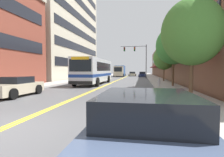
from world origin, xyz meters
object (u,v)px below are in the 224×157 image
at_px(car_beige_moving_lead, 132,74).
at_px(traffic_signal_mast, 138,55).
at_px(car_navy_parked_right_mid, 142,75).
at_px(box_truck, 120,71).
at_px(car_white_parked_left_far, 97,76).
at_px(car_slate_blue_parked_right_foreground, 147,136).
at_px(street_tree_right_near, 192,32).
at_px(city_bus, 95,70).
at_px(street_tree_right_far, 164,58).
at_px(car_champagne_parked_left_near, 16,87).
at_px(fire_hydrant, 159,82).
at_px(street_tree_right_mid, 173,46).

xyz_separation_m(car_beige_moving_lead, traffic_signal_mast, (1.89, -13.80, 4.65)).
bearing_deg(car_navy_parked_right_mid, box_truck, 165.66).
xyz_separation_m(car_white_parked_left_far, traffic_signal_mast, (7.67, 6.79, 4.65)).
height_order(car_slate_blue_parked_right_foreground, car_navy_parked_right_mid, car_navy_parked_right_mid).
bearing_deg(box_truck, car_white_parked_left_far, -98.75).
relative_size(box_truck, street_tree_right_near, 1.34).
bearing_deg(car_white_parked_left_far, car_slate_blue_parked_right_foreground, -73.80).
relative_size(car_beige_moving_lead, box_truck, 0.63).
xyz_separation_m(city_bus, car_white_parked_left_far, (-2.40, 10.40, -1.19)).
bearing_deg(street_tree_right_far, car_slate_blue_parked_right_foreground, -97.60).
bearing_deg(box_truck, city_bus, -90.13).
bearing_deg(car_champagne_parked_left_near, car_slate_blue_parked_right_foreground, -41.47).
relative_size(car_white_parked_left_far, car_beige_moving_lead, 1.11).
xyz_separation_m(car_beige_moving_lead, fire_hydrant, (4.46, -35.20, -0.01)).
relative_size(car_white_parked_left_far, car_navy_parked_right_mid, 1.15).
xyz_separation_m(street_tree_right_near, fire_hydrant, (-0.78, 8.50, -3.11)).
bearing_deg(car_white_parked_left_far, car_beige_moving_lead, 74.33).
distance_m(car_champagne_parked_left_near, street_tree_right_far, 20.51).
distance_m(car_white_parked_left_far, street_tree_right_far, 13.36).
bearing_deg(car_beige_moving_lead, car_navy_parked_right_mid, -64.62).
bearing_deg(car_white_parked_left_far, street_tree_right_far, -24.87).
distance_m(street_tree_right_near, fire_hydrant, 9.09).
bearing_deg(car_slate_blue_parked_right_foreground, street_tree_right_far, 82.40).
bearing_deg(car_white_parked_left_far, city_bus, -77.01).
distance_m(city_bus, fire_hydrant, 8.98).
bearing_deg(city_bus, fire_hydrant, -28.25).
bearing_deg(traffic_signal_mast, street_tree_right_mid, -78.64).
height_order(car_white_parked_left_far, street_tree_right_far, street_tree_right_far).
bearing_deg(car_champagne_parked_left_near, city_bus, 77.67).
distance_m(street_tree_right_mid, fire_hydrant, 4.18).
xyz_separation_m(car_champagne_parked_left_near, car_navy_parked_right_mid, (8.83, 36.27, -0.00)).
relative_size(traffic_signal_mast, fire_hydrant, 8.36).
relative_size(car_champagne_parked_left_near, street_tree_right_mid, 0.71).
height_order(car_beige_moving_lead, street_tree_right_far, street_tree_right_far).
relative_size(street_tree_right_near, fire_hydrant, 5.89).
bearing_deg(car_slate_blue_parked_right_foreground, street_tree_right_mid, 78.87).
height_order(street_tree_right_mid, street_tree_right_far, street_tree_right_mid).
bearing_deg(street_tree_right_mid, car_navy_parked_right_mid, 96.20).
distance_m(car_navy_parked_right_mid, street_tree_right_far, 20.32).
bearing_deg(traffic_signal_mast, car_slate_blue_parked_right_foreground, -88.54).
distance_m(car_white_parked_left_far, box_truck, 16.20).
bearing_deg(car_slate_blue_parked_right_foreground, car_white_parked_left_far, 106.20).
xyz_separation_m(car_slate_blue_parked_right_foreground, traffic_signal_mast, (-0.93, 36.37, 4.62)).
relative_size(city_bus, car_beige_moving_lead, 2.44).
distance_m(box_truck, street_tree_right_far, 23.49).
bearing_deg(fire_hydrant, car_white_parked_left_far, 125.01).
relative_size(city_bus, car_champagne_parked_left_near, 2.46).
distance_m(car_champagne_parked_left_near, traffic_signal_mast, 30.07).
bearing_deg(box_truck, car_navy_parked_right_mid, -14.34).
bearing_deg(car_champagne_parked_left_near, fire_hydrant, 35.11).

